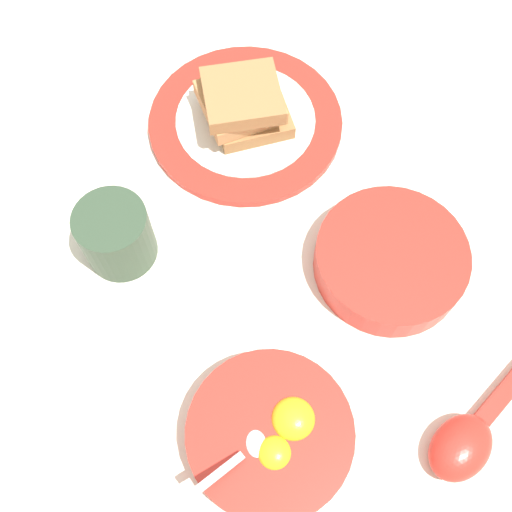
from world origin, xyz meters
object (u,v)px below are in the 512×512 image
toast_sandwich (244,104)px  egg_bowl (270,435)px  toast_plate (246,122)px  soup_spoon (467,439)px  drinking_cup (116,235)px  congee_bowl (391,259)px

toast_sandwich → egg_bowl: bearing=-4.3°
toast_plate → soup_spoon: soup_spoon is taller
toast_sandwich → drinking_cup: drinking_cup is taller
soup_spoon → drinking_cup: bearing=-128.9°
egg_bowl → soup_spoon: bearing=80.7°
toast_plate → soup_spoon: size_ratio=1.64×
egg_bowl → soup_spoon: 0.18m
drinking_cup → soup_spoon: bearing=51.1°
toast_sandwich → congee_bowl: bearing=30.8°
soup_spoon → congee_bowl: size_ratio=0.89×
soup_spoon → drinking_cup: 0.39m
egg_bowl → soup_spoon: egg_bowl is taller
toast_sandwich → drinking_cup: bearing=-46.3°
toast_sandwich → congee_bowl: size_ratio=0.70×
egg_bowl → soup_spoon: size_ratio=1.08×
toast_sandwich → toast_plate: bearing=140.4°
egg_bowl → toast_sandwich: 0.36m
soup_spoon → toast_sandwich: bearing=-158.9°
soup_spoon → toast_plate: bearing=-159.1°
congee_bowl → toast_plate: bearing=-149.6°
egg_bowl → drinking_cup: (-0.22, -0.13, 0.02)m
congee_bowl → toast_sandwich: bearing=-149.2°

